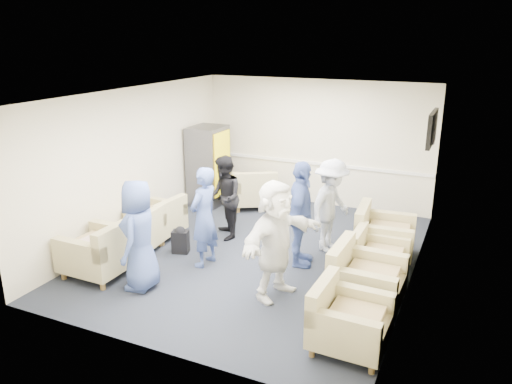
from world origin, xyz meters
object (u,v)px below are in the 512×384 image
at_px(armchair_left_near, 102,252).
at_px(armchair_right_midnear, 363,281).
at_px(vending_machine, 209,166).
at_px(person_mid_left, 204,217).
at_px(armchair_left_mid, 138,233).
at_px(armchair_corner, 254,191).
at_px(armchair_right_near, 346,321).
at_px(person_mid_right, 301,214).
at_px(armchair_right_midfar, 376,258).
at_px(armchair_right_far, 381,236).
at_px(person_back_right, 331,206).
at_px(person_front_left, 139,235).
at_px(person_back_left, 224,198).
at_px(person_front_right, 276,240).
at_px(armchair_left_far, 159,220).

xyz_separation_m(armchair_left_near, armchair_right_midnear, (3.87, 0.76, -0.01)).
xyz_separation_m(vending_machine, person_mid_left, (1.46, -2.72, -0.04)).
relative_size(armchair_left_mid, armchair_right_midnear, 0.94).
distance_m(armchair_right_midnear, armchair_corner, 4.36).
bearing_deg(armchair_right_near, person_mid_left, 65.90).
relative_size(vending_machine, person_mid_right, 0.99).
distance_m(armchair_left_near, armchair_corner, 3.94).
bearing_deg(armchair_right_midfar, armchair_right_far, 4.90).
height_order(armchair_left_near, person_mid_left, person_mid_left).
distance_m(armchair_right_near, person_mid_left, 2.98).
bearing_deg(person_back_right, person_front_left, 152.10).
xyz_separation_m(armchair_left_mid, armchair_corner, (0.88, 2.89, 0.03)).
relative_size(armchair_right_near, person_back_left, 0.58).
relative_size(armchair_right_midnear, person_front_right, 0.56).
relative_size(armchair_right_far, person_back_right, 0.61).
relative_size(person_mid_left, person_back_left, 1.07).
distance_m(vending_machine, person_mid_left, 3.09).
bearing_deg(person_front_right, person_back_right, 8.97).
distance_m(person_mid_right, person_front_right, 1.10).
xyz_separation_m(armchair_left_far, armchair_right_far, (3.87, 0.83, 0.04)).
xyz_separation_m(armchair_right_midnear, person_front_left, (-3.08, -0.82, 0.45)).
relative_size(armchair_left_far, armchair_right_midnear, 0.93).
relative_size(armchair_right_near, person_front_left, 0.54).
distance_m(armchair_right_near, vending_machine, 5.76).
relative_size(armchair_right_far, armchair_corner, 0.80).
distance_m(armchair_left_mid, armchair_corner, 3.02).
relative_size(vending_machine, person_front_right, 1.00).
xyz_separation_m(armchair_left_near, person_back_right, (2.93, 2.36, 0.43)).
relative_size(person_back_left, person_back_right, 0.95).
distance_m(armchair_left_near, person_front_right, 2.77).
bearing_deg(armchair_left_mid, armchair_left_near, -1.58).
distance_m(person_front_left, person_back_right, 3.23).
relative_size(person_mid_right, person_front_right, 1.00).
bearing_deg(armchair_left_far, vending_machine, -171.85).
bearing_deg(armchair_right_midnear, person_front_left, 106.27).
xyz_separation_m(armchair_right_far, person_mid_left, (-2.53, -1.48, 0.45)).
distance_m(armchair_corner, person_back_left, 1.81).
xyz_separation_m(armchair_left_far, person_front_left, (0.87, -1.69, 0.49)).
bearing_deg(armchair_left_mid, person_back_right, 109.69).
bearing_deg(person_mid_right, armchair_right_midfar, -100.87).
xyz_separation_m(armchair_left_near, person_mid_right, (2.65, 1.61, 0.49)).
bearing_deg(person_back_left, vending_machine, -178.79).
bearing_deg(person_mid_right, armchair_corner, 26.53).
height_order(armchair_left_mid, person_back_left, person_back_left).
distance_m(armchair_left_near, armchair_left_mid, 0.97).
relative_size(armchair_left_mid, vending_machine, 0.52).
xyz_separation_m(armchair_right_midnear, armchair_right_midfar, (-0.00, 0.89, -0.05)).
relative_size(armchair_left_far, person_back_right, 0.55).
bearing_deg(armchair_right_midnear, armchair_right_midfar, 1.68).
relative_size(armchair_left_mid, armchair_right_midfar, 1.11).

